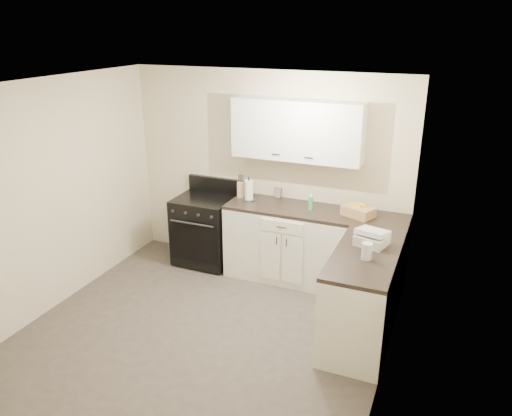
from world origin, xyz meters
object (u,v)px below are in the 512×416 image
at_px(knife_block, 241,190).
at_px(paper_towel, 249,190).
at_px(countertop_grill, 372,240).
at_px(wicker_basket, 358,211).
at_px(stove, 205,230).

distance_m(knife_block, paper_towel, 0.14).
bearing_deg(countertop_grill, wicker_basket, 126.06).
height_order(knife_block, countertop_grill, knife_block).
relative_size(paper_towel, countertop_grill, 0.89).
height_order(knife_block, wicker_basket, knife_block).
relative_size(knife_block, wicker_basket, 0.59).
height_order(knife_block, paper_towel, paper_towel).
bearing_deg(stove, paper_towel, 5.95).
height_order(stove, paper_towel, paper_towel).
distance_m(stove, knife_block, 0.76).
height_order(wicker_basket, countertop_grill, wicker_basket).
bearing_deg(wicker_basket, paper_towel, 178.84).
bearing_deg(wicker_basket, knife_block, 176.87).
xyz_separation_m(paper_towel, wicker_basket, (1.37, -0.03, -0.07)).
xyz_separation_m(stove, wicker_basket, (1.97, 0.04, 0.54)).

